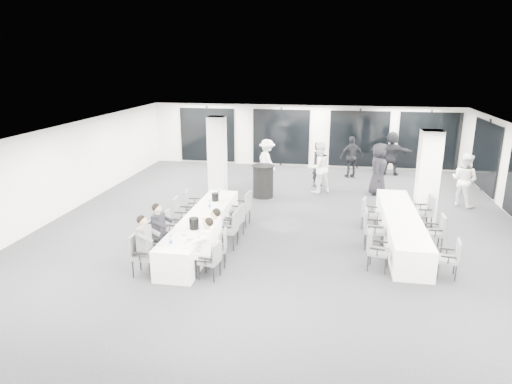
% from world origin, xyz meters
% --- Properties ---
extents(room, '(14.04, 16.04, 2.84)m').
position_xyz_m(room, '(0.89, 1.11, 1.39)').
color(room, '#26262C').
rests_on(room, ground).
extents(column_left, '(0.60, 0.60, 2.80)m').
position_xyz_m(column_left, '(-2.80, 3.20, 1.40)').
color(column_left, silver).
rests_on(column_left, floor).
extents(column_right, '(0.60, 0.60, 2.80)m').
position_xyz_m(column_right, '(4.20, 1.00, 1.40)').
color(column_right, silver).
rests_on(column_right, floor).
extents(banquet_table_main, '(0.90, 5.00, 0.75)m').
position_xyz_m(banquet_table_main, '(-1.98, -1.69, 0.38)').
color(banquet_table_main, white).
rests_on(banquet_table_main, floor).
extents(banquet_table_side, '(0.90, 5.00, 0.75)m').
position_xyz_m(banquet_table_side, '(3.30, -0.70, 0.38)').
color(banquet_table_side, white).
rests_on(banquet_table_side, floor).
extents(cocktail_table, '(0.83, 0.83, 1.16)m').
position_xyz_m(cocktail_table, '(-1.02, 2.78, 0.59)').
color(cocktail_table, black).
rests_on(cocktail_table, floor).
extents(chair_main_left_near, '(0.49, 0.55, 0.97)m').
position_xyz_m(chair_main_left_near, '(-2.81, -3.80, 0.55)').
color(chair_main_left_near, '#55585D').
rests_on(chair_main_left_near, floor).
extents(chair_main_left_second, '(0.57, 0.60, 0.96)m').
position_xyz_m(chair_main_left_second, '(-2.81, -2.90, 0.55)').
color(chair_main_left_second, '#55585D').
rests_on(chair_main_left_second, floor).
extents(chair_main_left_mid, '(0.48, 0.53, 0.88)m').
position_xyz_m(chair_main_left_mid, '(-2.81, -1.85, 0.50)').
color(chair_main_left_mid, '#55585D').
rests_on(chair_main_left_mid, floor).
extents(chair_main_left_fourth, '(0.53, 0.58, 0.99)m').
position_xyz_m(chair_main_left_fourth, '(-2.82, -0.98, 0.57)').
color(chair_main_left_fourth, '#55585D').
rests_on(chair_main_left_fourth, floor).
extents(chair_main_left_far, '(0.56, 0.59, 0.94)m').
position_xyz_m(chair_main_left_far, '(-2.81, -0.00, 0.53)').
color(chair_main_left_far, '#55585D').
rests_on(chair_main_left_far, floor).
extents(chair_main_right_near, '(0.50, 0.53, 0.87)m').
position_xyz_m(chair_main_right_near, '(-1.15, -3.71, 0.49)').
color(chair_main_right_near, '#55585D').
rests_on(chair_main_right_near, floor).
extents(chair_main_right_second, '(0.53, 0.56, 0.90)m').
position_xyz_m(chair_main_right_second, '(-1.15, -3.03, 0.51)').
color(chair_main_right_second, '#55585D').
rests_on(chair_main_right_second, floor).
extents(chair_main_right_mid, '(0.53, 0.59, 1.01)m').
position_xyz_m(chair_main_right_mid, '(-1.14, -1.92, 0.58)').
color(chair_main_right_mid, '#55585D').
rests_on(chair_main_right_mid, floor).
extents(chair_main_right_fourth, '(0.54, 0.58, 0.92)m').
position_xyz_m(chair_main_right_fourth, '(-1.15, -1.13, 0.53)').
color(chair_main_right_fourth, '#55585D').
rests_on(chair_main_right_fourth, floor).
extents(chair_main_right_far, '(0.57, 0.62, 1.03)m').
position_xyz_m(chair_main_right_far, '(-1.14, -0.24, 0.59)').
color(chair_main_right_far, '#55585D').
rests_on(chair_main_right_far, floor).
extents(chair_side_left_near, '(0.56, 0.59, 0.94)m').
position_xyz_m(chair_side_left_near, '(2.47, -2.60, 0.53)').
color(chair_side_left_near, '#55585D').
rests_on(chair_side_left_near, floor).
extents(chair_side_left_mid, '(0.54, 0.60, 1.04)m').
position_xyz_m(chair_side_left_mid, '(2.46, -1.31, 0.59)').
color(chair_side_left_mid, '#55585D').
rests_on(chair_side_left_mid, floor).
extents(chair_side_left_far, '(0.55, 0.57, 0.89)m').
position_xyz_m(chair_side_left_far, '(2.47, 0.19, 0.51)').
color(chair_side_left_far, '#55585D').
rests_on(chair_side_left_far, floor).
extents(chair_side_right_near, '(0.51, 0.55, 0.89)m').
position_xyz_m(chair_side_right_near, '(4.13, -2.74, 0.51)').
color(chair_side_right_near, '#55585D').
rests_on(chair_side_right_near, floor).
extents(chair_side_right_mid, '(0.47, 0.53, 0.93)m').
position_xyz_m(chair_side_right_mid, '(4.13, -1.12, 0.53)').
color(chair_side_right_mid, '#55585D').
rests_on(chair_side_right_mid, floor).
extents(chair_side_right_far, '(0.55, 0.60, 0.99)m').
position_xyz_m(chair_side_right_far, '(4.14, 0.45, 0.56)').
color(chair_side_right_far, '#55585D').
rests_on(chair_side_right_far, floor).
extents(seated_guest_a, '(0.50, 0.38, 1.44)m').
position_xyz_m(seated_guest_a, '(-2.65, -3.80, 0.81)').
color(seated_guest_a, '#585B60').
rests_on(seated_guest_a, floor).
extents(seated_guest_b, '(0.50, 0.38, 1.44)m').
position_xyz_m(seated_guest_b, '(-2.65, -2.92, 0.81)').
color(seated_guest_b, black).
rests_on(seated_guest_b, floor).
extents(seated_guest_c, '(0.50, 0.38, 1.44)m').
position_xyz_m(seated_guest_c, '(-1.31, -3.70, 0.81)').
color(seated_guest_c, white).
rests_on(seated_guest_c, floor).
extents(seated_guest_d, '(0.50, 0.38, 1.44)m').
position_xyz_m(seated_guest_d, '(-1.31, -3.04, 0.81)').
color(seated_guest_d, white).
rests_on(seated_guest_d, floor).
extents(standing_guest_a, '(0.90, 0.91, 1.94)m').
position_xyz_m(standing_guest_a, '(0.86, 4.60, 0.97)').
color(standing_guest_a, black).
rests_on(standing_guest_a, floor).
extents(standing_guest_b, '(1.21, 1.09, 2.14)m').
position_xyz_m(standing_guest_b, '(0.90, 3.72, 1.07)').
color(standing_guest_b, white).
rests_on(standing_guest_b, floor).
extents(standing_guest_c, '(1.28, 1.38, 1.94)m').
position_xyz_m(standing_guest_c, '(-1.21, 4.99, 0.97)').
color(standing_guest_c, white).
rests_on(standing_guest_c, floor).
extents(standing_guest_d, '(1.32, 1.02, 1.98)m').
position_xyz_m(standing_guest_d, '(2.17, 6.20, 0.99)').
color(standing_guest_d, black).
rests_on(standing_guest_d, floor).
extents(standing_guest_e, '(0.86, 1.16, 2.15)m').
position_xyz_m(standing_guest_e, '(3.04, 3.82, 1.07)').
color(standing_guest_e, black).
rests_on(standing_guest_e, floor).
extents(standing_guest_f, '(2.04, 1.04, 2.13)m').
position_xyz_m(standing_guest_f, '(3.84, 6.99, 1.06)').
color(standing_guest_f, black).
rests_on(standing_guest_f, floor).
extents(standing_guest_g, '(0.90, 0.93, 1.99)m').
position_xyz_m(standing_guest_g, '(-3.36, 5.95, 0.99)').
color(standing_guest_g, white).
rests_on(standing_guest_g, floor).
extents(standing_guest_h, '(1.13, 1.09, 2.03)m').
position_xyz_m(standing_guest_h, '(5.77, 2.92, 1.01)').
color(standing_guest_h, white).
rests_on(standing_guest_h, floor).
extents(ice_bucket_near, '(0.24, 0.24, 0.28)m').
position_xyz_m(ice_bucket_near, '(-1.89, -2.66, 0.89)').
color(ice_bucket_near, black).
rests_on(ice_bucket_near, banquet_table_main).
extents(ice_bucket_far, '(0.21, 0.21, 0.24)m').
position_xyz_m(ice_bucket_far, '(-1.97, -0.33, 0.87)').
color(ice_bucket_far, black).
rests_on(ice_bucket_far, banquet_table_main).
extents(water_bottle_a, '(0.08, 0.08, 0.25)m').
position_xyz_m(water_bottle_a, '(-2.08, -3.78, 0.87)').
color(water_bottle_a, silver).
rests_on(water_bottle_a, banquet_table_main).
extents(water_bottle_b, '(0.08, 0.08, 0.24)m').
position_xyz_m(water_bottle_b, '(-1.92, -1.10, 0.87)').
color(water_bottle_b, silver).
rests_on(water_bottle_b, banquet_table_main).
extents(water_bottle_c, '(0.07, 0.07, 0.22)m').
position_xyz_m(water_bottle_c, '(-2.04, 0.40, 0.86)').
color(water_bottle_c, silver).
rests_on(water_bottle_c, banquet_table_main).
extents(plate_a, '(0.21, 0.21, 0.03)m').
position_xyz_m(plate_a, '(-1.99, -3.14, 0.76)').
color(plate_a, white).
rests_on(plate_a, banquet_table_main).
extents(plate_b, '(0.22, 0.22, 0.03)m').
position_xyz_m(plate_b, '(-1.77, -3.40, 0.76)').
color(plate_b, white).
rests_on(plate_b, banquet_table_main).
extents(plate_c, '(0.21, 0.21, 0.03)m').
position_xyz_m(plate_c, '(-1.86, -1.94, 0.76)').
color(plate_c, white).
rests_on(plate_c, banquet_table_main).
extents(wine_glass, '(0.08, 0.08, 0.21)m').
position_xyz_m(wine_glass, '(-1.70, -3.90, 0.91)').
color(wine_glass, silver).
rests_on(wine_glass, banquet_table_main).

